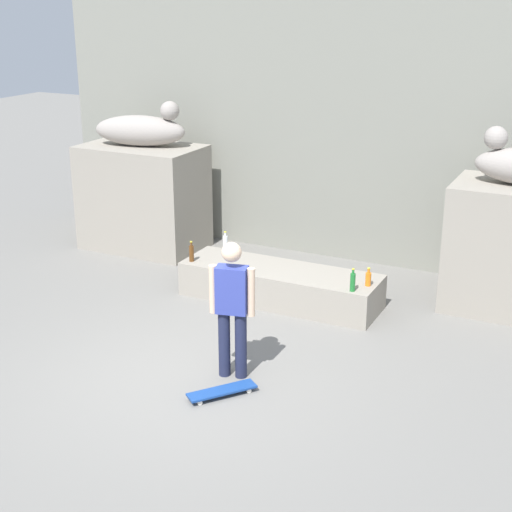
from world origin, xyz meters
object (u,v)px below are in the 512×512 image
(bottle_green, at_px, (353,282))
(skateboard, at_px, (222,391))
(skater, at_px, (232,304))
(bottle_brown, at_px, (192,253))
(statue_reclining_left, at_px, (142,129))
(bottle_orange, at_px, (368,279))
(bottle_clear, at_px, (225,243))

(bottle_green, bearing_deg, skateboard, -105.19)
(skater, distance_m, bottle_brown, 2.71)
(statue_reclining_left, relative_size, bottle_orange, 6.48)
(bottle_brown, xyz_separation_m, bottle_orange, (2.68, 0.22, -0.03))
(skater, height_order, bottle_brown, skater)
(bottle_brown, bearing_deg, bottle_green, -1.35)
(skater, xyz_separation_m, bottle_orange, (0.91, 2.26, -0.31))
(statue_reclining_left, relative_size, bottle_green, 5.22)
(bottle_green, bearing_deg, bottle_clear, 163.14)
(skater, relative_size, bottle_green, 5.18)
(bottle_green, xyz_separation_m, bottle_brown, (-2.55, 0.06, -0.00))
(skateboard, bearing_deg, bottle_clear, -114.45)
(statue_reclining_left, distance_m, bottle_orange, 4.93)
(bottle_clear, distance_m, bottle_orange, 2.49)
(skater, relative_size, bottle_orange, 6.43)
(bottle_green, bearing_deg, bottle_brown, 178.65)
(statue_reclining_left, distance_m, skateboard, 5.84)
(statue_reclining_left, xyz_separation_m, bottle_orange, (4.51, -1.29, -1.50))
(skateboard, xyz_separation_m, bottle_brown, (-1.89, 2.51, 0.57))
(bottle_clear, relative_size, bottle_orange, 1.21)
(bottle_clear, height_order, bottle_orange, bottle_clear)
(statue_reclining_left, xyz_separation_m, bottle_green, (4.39, -1.57, -1.47))
(skater, bearing_deg, statue_reclining_left, -58.02)
(skater, distance_m, bottle_clear, 3.11)
(skateboard, bearing_deg, bottle_brown, -105.31)
(skateboard, bearing_deg, bottle_green, -157.38)
(bottle_clear, relative_size, bottle_green, 0.97)
(bottle_brown, distance_m, bottle_orange, 2.69)
(bottle_green, bearing_deg, statue_reclining_left, 160.34)
(skateboard, distance_m, bottle_orange, 2.90)
(skater, distance_m, skateboard, 0.99)
(bottle_clear, bearing_deg, bottle_green, -16.86)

